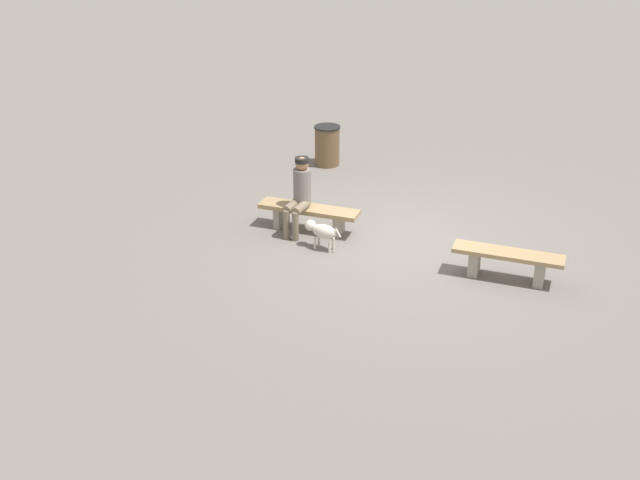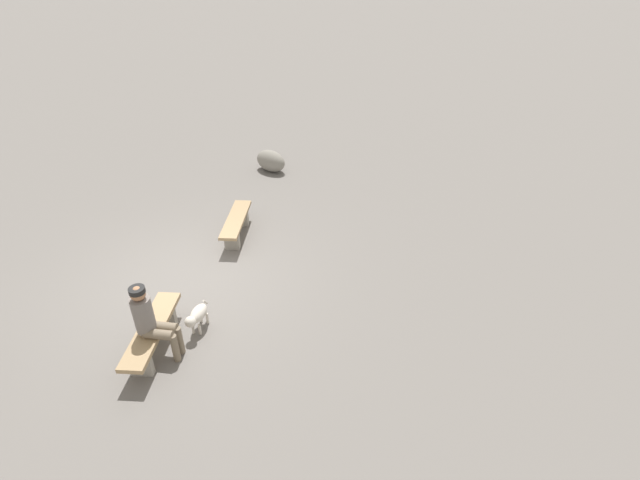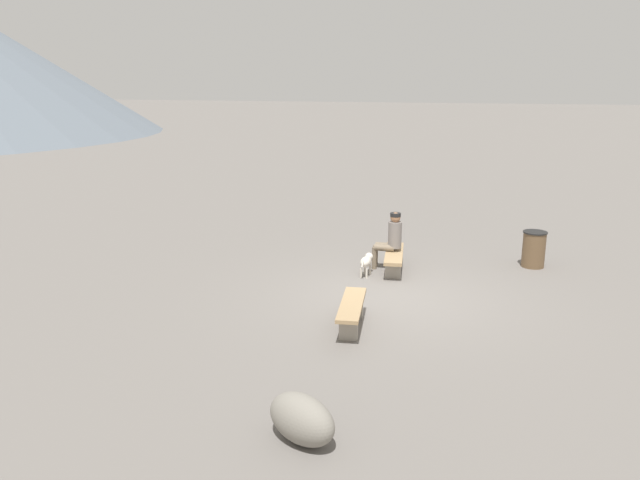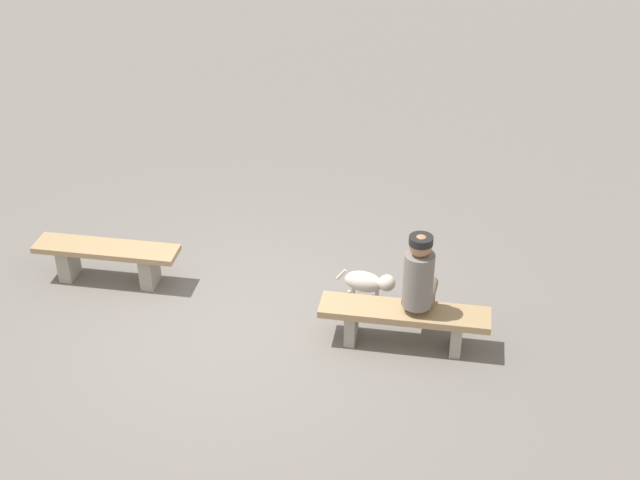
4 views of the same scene
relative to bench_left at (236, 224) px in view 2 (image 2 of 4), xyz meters
The scene contains 6 objects.
ground 1.80m from the bench_left, 12.21° to the right, with size 210.00×210.00×0.06m, color slate.
bench_left is the anchor object (origin of this frame).
bench_right 3.42m from the bench_left, ahead, with size 1.74×0.62×0.43m.
seated_person 3.55m from the bench_left, ahead, with size 0.34×0.64×1.29m.
dog 2.94m from the bench_left, ahead, with size 0.66×0.24×0.45m.
boulder 3.48m from the bench_left, behind, with size 0.51×0.93×0.59m, color gray.
Camera 2 is at (6.38, 3.85, 5.39)m, focal length 26.25 mm.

